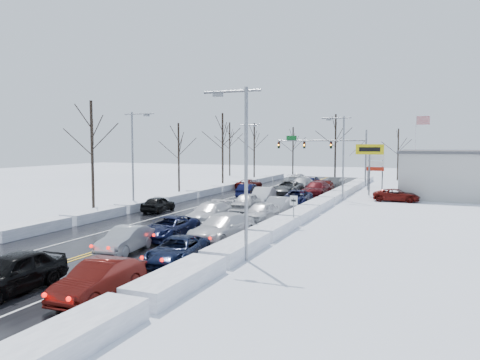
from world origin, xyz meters
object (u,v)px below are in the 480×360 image
at_px(oncoming_car_0, 248,198).
at_px(flagpole, 417,145).
at_px(traffic_signal_mast, 331,148).
at_px(tires_plus_sign, 370,153).
at_px(queued_car_0, 12,293).

bearing_deg(oncoming_car_0, flagpole, -134.51).
xyz_separation_m(traffic_signal_mast, flagpole, (11.72, 2.01, 0.45)).
bearing_deg(flagpole, tires_plus_sign, -108.44).
relative_size(traffic_signal_mast, flagpole, 1.33).
distance_m(traffic_signal_mast, flagpole, 11.90).
distance_m(tires_plus_sign, flagpole, 14.79).
relative_size(tires_plus_sign, queued_car_0, 1.21).
xyz_separation_m(traffic_signal_mast, oncoming_car_0, (-5.23, -19.65, -5.48)).
height_order(tires_plus_sign, oncoming_car_0, tires_plus_sign).
height_order(tires_plus_sign, flagpole, flagpole).
distance_m(flagpole, oncoming_car_0, 28.13).
height_order(queued_car_0, oncoming_car_0, queued_car_0).
xyz_separation_m(tires_plus_sign, oncoming_car_0, (-12.28, -7.65, -4.99)).
relative_size(queued_car_0, oncoming_car_0, 1.05).
bearing_deg(traffic_signal_mast, queued_car_0, -91.92).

